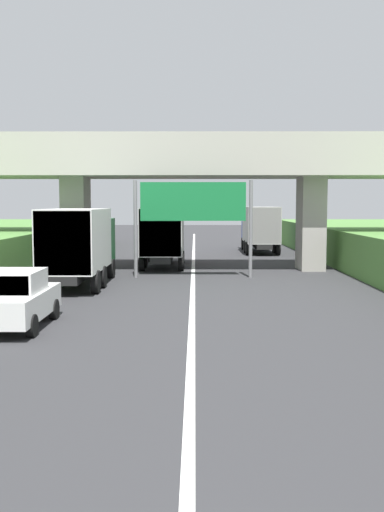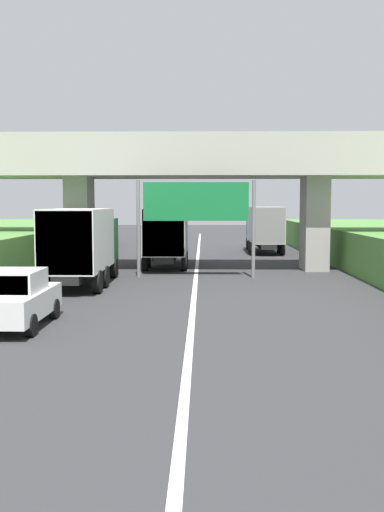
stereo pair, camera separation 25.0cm
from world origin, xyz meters
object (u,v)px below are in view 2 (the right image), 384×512
object	(u,v)px
overhead_highway_sign	(196,207)
truck_red	(167,234)
truck_green	(82,243)
car_white	(15,299)
construction_barrel_3	(29,285)
truck_blue	(264,227)

from	to	relation	value
overhead_highway_sign	truck_red	bearing A→B (deg)	108.83
truck_green	car_white	xyz separation A→B (m)	(-0.19, -8.86, -1.08)
truck_red	truck_green	world-z (taller)	same
truck_green	construction_barrel_3	size ratio (longest dim) A/B	8.11
car_white	construction_barrel_3	world-z (taller)	car_white
truck_red	car_white	distance (m)	17.38
truck_red	truck_green	distance (m)	8.77
truck_red	car_white	bearing A→B (deg)	-101.56
overhead_highway_sign	truck_green	size ratio (longest dim) A/B	0.81
truck_green	construction_barrel_3	bearing A→B (deg)	-116.40
truck_green	construction_barrel_3	distance (m)	3.71
overhead_highway_sign	truck_blue	distance (m)	15.87
construction_barrel_3	car_white	bearing A→B (deg)	-77.16
truck_red	construction_barrel_3	distance (m)	12.25
truck_red	car_white	world-z (taller)	truck_red
truck_red	truck_blue	size ratio (longest dim) A/B	1.00
overhead_highway_sign	truck_green	xyz separation A→B (m)	(-5.02, -3.04, -1.57)
truck_green	truck_red	bearing A→B (deg)	67.98
truck_red	construction_barrel_3	size ratio (longest dim) A/B	8.11
truck_green	construction_barrel_3	world-z (taller)	truck_green
truck_blue	truck_red	bearing A→B (deg)	-123.99
car_white	construction_barrel_3	distance (m)	5.98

